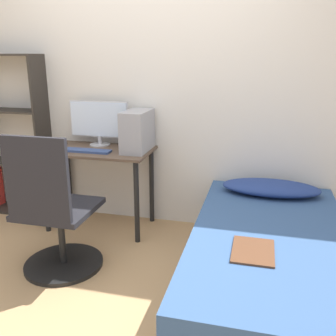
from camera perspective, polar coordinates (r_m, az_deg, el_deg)
name	(u,v)px	position (r m, az deg, el deg)	size (l,w,h in m)	color
ground_plane	(90,304)	(2.63, -11.75, -19.69)	(14.00, 14.00, 0.00)	tan
wall_back	(150,90)	(3.45, -2.72, 11.79)	(8.00, 0.05, 2.50)	silver
desk	(98,164)	(3.44, -10.55, 0.67)	(0.97, 0.54, 0.74)	brown
office_chair	(55,221)	(2.85, -16.84, -7.80)	(0.59, 0.59, 1.06)	black
bed	(269,264)	(2.64, 15.09, -13.88)	(1.03, 1.96, 0.45)	#4C3D2D
pillow	(271,188)	(3.18, 15.38, -2.91)	(0.79, 0.36, 0.11)	navy
magazine	(253,251)	(2.27, 12.84, -12.21)	(0.24, 0.32, 0.01)	#56331E
monitor	(99,121)	(3.52, -10.49, 6.99)	(0.57, 0.19, 0.41)	#B7B7BC
keyboard	(87,151)	(3.33, -12.24, 2.59)	(0.42, 0.11, 0.02)	#33477A
pc_tower	(137,131)	(3.28, -4.68, 5.67)	(0.20, 0.41, 0.35)	#99999E
phone	(61,145)	(3.64, -16.06, 3.42)	(0.07, 0.14, 0.01)	black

